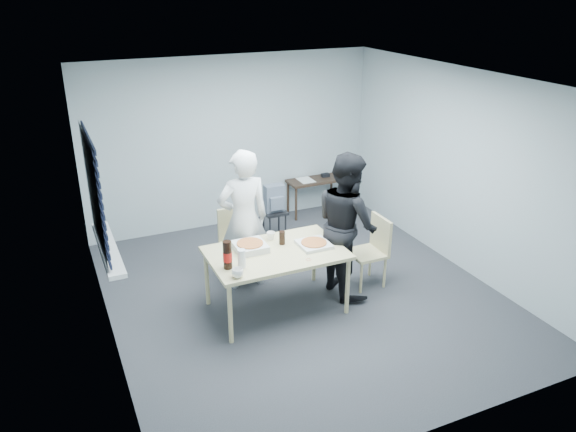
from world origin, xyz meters
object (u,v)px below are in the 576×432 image
chair_right (373,246)px  soda_bottle (227,255)px  side_table (314,184)px  dining_table (276,256)px  mug_a (238,273)px  backpack (275,199)px  person_black (347,224)px  person_white (244,220)px  mug_b (271,236)px  chair_far (236,237)px  stool (274,218)px

chair_right → soda_bottle: bearing=-173.7°
chair_right → side_table: bearing=80.9°
dining_table → mug_a: (-0.59, -0.38, 0.11)m
backpack → soda_bottle: 2.35m
chair_right → backpack: bearing=109.9°
person_black → soda_bottle: 1.59m
dining_table → person_white: 0.74m
backpack → soda_bottle: (-1.35, -1.91, 0.25)m
person_black → soda_bottle: person_black is taller
dining_table → chair_right: 1.36m
dining_table → mug_a: size_ratio=12.44×
backpack → mug_b: size_ratio=4.01×
dining_table → mug_b: size_ratio=15.30×
chair_far → backpack: bearing=41.1°
person_white → mug_b: person_white is taller
chair_far → side_table: size_ratio=1.01×
chair_far → mug_a: size_ratio=7.24×
chair_far → backpack: (0.85, 0.74, 0.14)m
chair_right → mug_b: size_ratio=8.90×
person_white → mug_b: 0.44m
chair_right → mug_a: chair_right is taller
mug_b → stool: bearing=65.6°
chair_right → person_black: (-0.39, 0.01, 0.37)m
person_white → soda_bottle: person_white is taller
chair_far → mug_b: 0.78m
person_black → backpack: 1.72m
dining_table → side_table: dining_table is taller
stool → chair_right: bearing=-70.2°
person_black → side_table: person_black is taller
chair_far → stool: bearing=41.5°
mug_b → chair_right: bearing=-11.3°
person_white → dining_table: bearing=100.4°
backpack → mug_a: 2.52m
person_black → mug_b: person_black is taller
chair_far → person_black: 1.48m
stool → backpack: 0.31m
stool → chair_far: bearing=-138.5°
dining_table → chair_far: size_ratio=1.72×
mug_b → person_white: bearing=117.6°
dining_table → person_black: person_black is taller
mug_a → person_black: bearing=16.4°
backpack → chair_far: bearing=-142.1°
person_white → side_table: 2.57m
stool → soda_bottle: 2.41m
person_black → mug_a: person_black is taller
chair_far → soda_bottle: 1.33m
mug_a → soda_bottle: soda_bottle is taller
soda_bottle → person_white: bearing=60.0°
dining_table → backpack: size_ratio=3.82×
dining_table → soda_bottle: 0.67m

